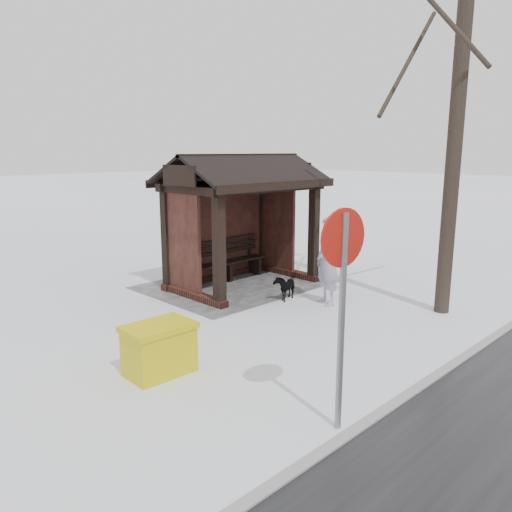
{
  "coord_description": "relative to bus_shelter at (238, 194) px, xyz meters",
  "views": [
    {
      "loc": [
        7.84,
        8.38,
        3.16
      ],
      "look_at": [
        0.36,
        0.8,
        0.9
      ],
      "focal_mm": 35.0,
      "sensor_mm": 36.0,
      "label": 1
    }
  ],
  "objects": [
    {
      "name": "ground",
      "position": [
        0.0,
        0.16,
        -2.17
      ],
      "size": [
        120.0,
        120.0,
        0.0
      ],
      "primitive_type": "plane",
      "color": "white",
      "rests_on": "ground"
    },
    {
      "name": "dog",
      "position": [
        0.1,
        1.59,
        -1.89
      ],
      "size": [
        0.72,
        0.49,
        0.56
      ],
      "primitive_type": "imported",
      "rotation": [
        0.0,
        0.0,
        1.89
      ],
      "color": "black",
      "rests_on": "ground"
    },
    {
      "name": "pedestrian",
      "position": [
        -0.27,
        2.44,
        -1.24
      ],
      "size": [
        0.67,
        0.79,
        1.86
      ],
      "primitive_type": "imported",
      "rotation": [
        0.0,
        0.0,
        1.19
      ],
      "color": "#A39AB5",
      "rests_on": "ground"
    },
    {
      "name": "bus_shelter",
      "position": [
        0.0,
        0.0,
        0.0
      ],
      "size": [
        3.6,
        2.4,
        3.09
      ],
      "color": "#3D1A16",
      "rests_on": "ground"
    },
    {
      "name": "kerb",
      "position": [
        0.0,
        5.66,
        -2.16
      ],
      "size": [
        120.0,
        0.15,
        0.06
      ],
      "primitive_type": "cube",
      "color": "gray",
      "rests_on": "ground"
    },
    {
      "name": "road_sign",
      "position": [
        3.47,
        5.44,
        -0.34
      ],
      "size": [
        0.65,
        0.13,
        2.57
      ],
      "rotation": [
        0.0,
        0.0,
        -0.13
      ],
      "color": "gray",
      "rests_on": "ground"
    },
    {
      "name": "trampled_patch",
      "position": [
        0.0,
        -0.04,
        -2.16
      ],
      "size": [
        4.2,
        3.2,
        0.02
      ],
      "primitive_type": "cube",
      "color": "#939398",
      "rests_on": "ground"
    },
    {
      "name": "grit_bin",
      "position": [
        4.12,
        2.79,
        -1.79
      ],
      "size": [
        0.99,
        0.69,
        0.74
      ],
      "rotation": [
        0.0,
        0.0,
        -0.02
      ],
      "color": "gold",
      "rests_on": "ground"
    }
  ]
}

